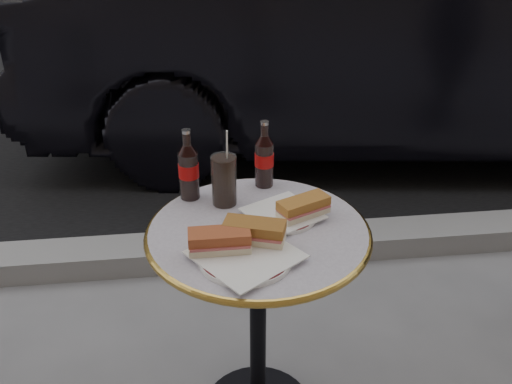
{
  "coord_description": "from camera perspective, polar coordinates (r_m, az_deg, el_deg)",
  "views": [
    {
      "loc": [
        -0.16,
        -1.31,
        1.57
      ],
      "look_at": [
        0.0,
        0.05,
        0.82
      ],
      "focal_mm": 40.0,
      "sensor_mm": 36.0,
      "label": 1
    }
  ],
  "objects": [
    {
      "name": "sandwich_left_a",
      "position": [
        1.44,
        -3.68,
        -4.99
      ],
      "size": [
        0.16,
        0.07,
        0.05
      ],
      "primitive_type": "cube",
      "rotation": [
        0.0,
        0.0,
        0.0
      ],
      "color": "#A24A29",
      "rests_on": "plate_left"
    },
    {
      "name": "cola_bottle_left",
      "position": [
        1.68,
        -6.79,
        2.76
      ],
      "size": [
        0.08,
        0.08,
        0.22
      ],
      "primitive_type": null,
      "rotation": [
        0.0,
        0.0,
        0.41
      ],
      "color": "black",
      "rests_on": "bistro_table"
    },
    {
      "name": "cola_bottle_right",
      "position": [
        1.74,
        0.83,
        3.83
      ],
      "size": [
        0.06,
        0.06,
        0.21
      ],
      "primitive_type": null,
      "rotation": [
        0.0,
        0.0,
        0.06
      ],
      "color": "black",
      "rests_on": "bistro_table"
    },
    {
      "name": "cola_glass",
      "position": [
        1.65,
        -3.22,
        1.2
      ],
      "size": [
        0.1,
        0.1,
        0.15
      ],
      "primitive_type": "cylinder",
      "rotation": [
        0.0,
        0.0,
        0.43
      ],
      "color": "black",
      "rests_on": "bistro_table"
    },
    {
      "name": "bistro_table",
      "position": [
        1.79,
        0.2,
        -13.65
      ],
      "size": [
        0.62,
        0.62,
        0.73
      ],
      "primitive_type": null,
      "color": "#BAB2C4",
      "rests_on": "ground"
    },
    {
      "name": "curb",
      "position": [
        2.69,
        -2.16,
        -5.74
      ],
      "size": [
        40.0,
        0.2,
        0.12
      ],
      "primitive_type": "cube",
      "color": "gray",
      "rests_on": "ground"
    },
    {
      "name": "parked_car",
      "position": [
        3.79,
        13.26,
        15.18
      ],
      "size": [
        2.06,
        4.59,
        1.46
      ],
      "primitive_type": "imported",
      "rotation": [
        0.0,
        0.0,
        1.45
      ],
      "color": "black",
      "rests_on": "ground"
    },
    {
      "name": "sandwich_right",
      "position": [
        1.59,
        4.76,
        -1.62
      ],
      "size": [
        0.16,
        0.12,
        0.05
      ],
      "primitive_type": "cube",
      "rotation": [
        0.0,
        0.0,
        0.43
      ],
      "color": "#A7682A",
      "rests_on": "plate_right"
    },
    {
      "name": "sandwich_left_b",
      "position": [
        1.47,
        -0.16,
        -4.06
      ],
      "size": [
        0.17,
        0.12,
        0.05
      ],
      "primitive_type": "cube",
      "rotation": [
        0.0,
        0.0,
        -0.32
      ],
      "color": "#925A25",
      "rests_on": "plate_left"
    },
    {
      "name": "plate_left",
      "position": [
        1.44,
        -1.05,
        -6.52
      ],
      "size": [
        0.32,
        0.32,
        0.01
      ],
      "primitive_type": "cylinder",
      "rotation": [
        0.0,
        0.0,
        0.44
      ],
      "color": "white",
      "rests_on": "bistro_table"
    },
    {
      "name": "asphalt_road",
      "position": [
        6.5,
        -5.34,
        14.68
      ],
      "size": [
        40.0,
        8.0,
        0.0
      ],
      "primitive_type": "cube",
      "color": "black",
      "rests_on": "ground"
    },
    {
      "name": "plate_right",
      "position": [
        1.62,
        2.68,
        -2.35
      ],
      "size": [
        0.24,
        0.24,
        0.01
      ],
      "primitive_type": "cylinder",
      "rotation": [
        0.0,
        0.0,
        0.31
      ],
      "color": "white",
      "rests_on": "bistro_table"
    }
  ]
}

